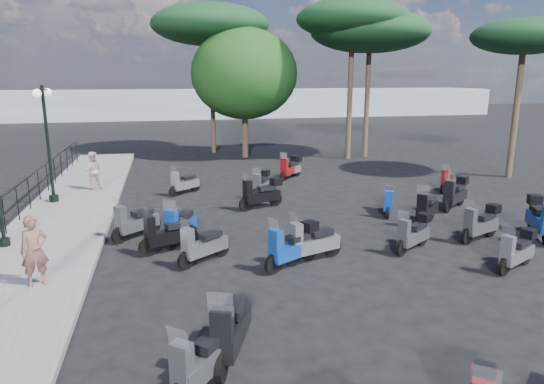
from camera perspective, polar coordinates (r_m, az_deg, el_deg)
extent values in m
plane|color=black|center=(12.51, 3.09, -8.08)|extent=(120.00, 120.00, 0.00)
cube|color=slate|center=(15.28, -24.55, -4.98)|extent=(3.00, 30.00, 0.15)
cylinder|color=black|center=(15.90, -28.99, -2.43)|extent=(0.04, 0.04, 1.10)
cylinder|color=black|center=(17.17, -27.75, -1.20)|extent=(0.04, 0.04, 1.10)
cylinder|color=black|center=(18.45, -26.68, -0.14)|extent=(0.04, 0.04, 1.10)
cylinder|color=black|center=(19.75, -25.75, 0.78)|extent=(0.04, 0.04, 1.10)
cylinder|color=black|center=(21.06, -24.93, 1.58)|extent=(0.04, 0.04, 1.10)
cylinder|color=black|center=(22.37, -24.21, 2.30)|extent=(0.04, 0.04, 1.10)
cylinder|color=black|center=(23.69, -23.56, 2.93)|extent=(0.04, 0.04, 1.10)
cylinder|color=black|center=(25.02, -22.99, 3.49)|extent=(0.04, 0.04, 1.10)
cylinder|color=black|center=(26.34, -22.47, 4.00)|extent=(0.04, 0.04, 1.10)
cylinder|color=black|center=(27.68, -22.00, 4.46)|extent=(0.04, 0.04, 1.10)
cylinder|color=black|center=(14.92, -28.95, -5.16)|extent=(0.29, 0.29, 0.21)
cylinder|color=black|center=(19.27, -24.27, -0.66)|extent=(0.33, 0.33, 0.25)
cylinder|color=black|center=(18.93, -24.84, 5.05)|extent=(0.11, 0.11, 4.13)
cylinder|color=black|center=(18.79, -25.43, 10.81)|extent=(0.19, 0.93, 0.04)
sphere|color=white|center=(19.22, -24.89, 10.59)|extent=(0.29, 0.29, 0.29)
sphere|color=white|center=(18.36, -25.93, 10.40)|extent=(0.29, 0.29, 0.29)
imported|color=brown|center=(11.69, -26.17, -6.23)|extent=(0.67, 0.57, 1.56)
imported|color=#C3A9A6|center=(20.65, -20.37, 2.39)|extent=(0.78, 0.63, 1.52)
cylinder|color=black|center=(8.26, -5.61, -18.53)|extent=(0.37, 0.43, 0.47)
cube|color=#404347|center=(7.79, -7.85, -19.24)|extent=(1.06, 1.20, 0.33)
cube|color=black|center=(7.76, -7.20, -16.97)|extent=(0.60, 0.64, 0.14)
cube|color=#404347|center=(7.26, -10.54, -19.43)|extent=(0.36, 0.35, 0.68)
plane|color=white|center=(7.00, -11.00, -16.62)|extent=(0.34, 0.29, 0.36)
cylinder|color=black|center=(12.07, -10.08, -7.92)|extent=(0.44, 0.36, 0.47)
cylinder|color=black|center=(12.78, -5.97, -6.55)|extent=(0.44, 0.36, 0.47)
cube|color=gray|center=(12.39, -7.82, -6.40)|extent=(1.22, 1.02, 0.33)
cube|color=black|center=(12.40, -7.28, -5.03)|extent=(0.64, 0.58, 0.14)
cube|color=gray|center=(11.96, -9.88, -5.82)|extent=(0.35, 0.36, 0.68)
plane|color=white|center=(11.79, -10.18, -3.88)|extent=(0.28, 0.34, 0.36)
cylinder|color=black|center=(13.12, -14.39, -6.32)|extent=(0.49, 0.27, 0.49)
cylinder|color=black|center=(13.53, -9.49, -5.46)|extent=(0.49, 0.27, 0.49)
cube|color=black|center=(13.27, -11.73, -5.11)|extent=(1.36, 0.79, 0.35)
cube|color=black|center=(13.24, -11.10, -3.82)|extent=(0.68, 0.50, 0.14)
cube|color=black|center=(13.00, -14.17, -4.32)|extent=(0.32, 0.36, 0.71)
plane|color=white|center=(12.85, -14.55, -2.42)|extent=(0.21, 0.39, 0.38)
cylinder|color=black|center=(14.30, -17.52, -4.88)|extent=(0.44, 0.39, 0.49)
cylinder|color=black|center=(14.99, -13.76, -3.78)|extent=(0.44, 0.39, 0.49)
cube|color=#404347|center=(14.61, -15.48, -3.59)|extent=(1.23, 1.12, 0.35)
cube|color=black|center=(14.63, -15.02, -2.37)|extent=(0.66, 0.63, 0.14)
cube|color=#404347|center=(14.21, -17.39, -3.01)|extent=(0.37, 0.38, 0.71)
plane|color=white|center=(14.05, -17.72, -1.28)|extent=(0.31, 0.34, 0.38)
cylinder|color=black|center=(19.24, -11.44, 0.10)|extent=(0.40, 0.34, 0.44)
cylinder|color=black|center=(19.93, -9.01, 0.67)|extent=(0.40, 0.34, 0.44)
cube|color=gray|center=(19.57, -10.12, 0.88)|extent=(1.13, 0.98, 0.31)
cube|color=black|center=(19.62, -9.81, 1.69)|extent=(0.60, 0.56, 0.13)
cube|color=gray|center=(19.19, -11.33, 1.36)|extent=(0.33, 0.34, 0.64)
plane|color=white|center=(19.08, -11.51, 2.54)|extent=(0.27, 0.32, 0.34)
cube|color=black|center=(7.53, 23.66, -19.21)|extent=(0.58, 0.64, 0.14)
plane|color=white|center=(6.64, 23.86, -19.52)|extent=(0.34, 0.28, 0.36)
cylinder|color=black|center=(7.95, -5.95, -19.67)|extent=(0.30, 0.54, 0.54)
cylinder|color=black|center=(9.06, -3.78, -15.12)|extent=(0.30, 0.54, 0.54)
cube|color=black|center=(8.44, -4.72, -15.89)|extent=(0.87, 1.49, 0.38)
cube|color=black|center=(8.46, -4.46, -13.42)|extent=(0.55, 0.74, 0.16)
cube|color=black|center=(7.75, -5.88, -16.14)|extent=(0.40, 0.35, 0.78)
plane|color=white|center=(7.46, -6.10, -13.04)|extent=(0.43, 0.23, 0.41)
cylinder|color=black|center=(11.64, 0.15, -8.46)|extent=(0.48, 0.34, 0.49)
cylinder|color=black|center=(12.46, 4.35, -6.98)|extent=(0.48, 0.34, 0.49)
cube|color=#123A95|center=(12.01, 2.51, -6.81)|extent=(1.33, 0.98, 0.35)
cube|color=black|center=(12.03, 3.11, -5.32)|extent=(0.69, 0.58, 0.14)
cube|color=#123A95|center=(11.52, 0.45, -6.17)|extent=(0.35, 0.38, 0.72)
plane|color=white|center=(11.34, 0.23, -4.03)|extent=(0.27, 0.38, 0.38)
cube|color=black|center=(12.26, 4.47, -4.07)|extent=(0.47, 0.46, 0.27)
cylinder|color=black|center=(13.44, -11.78, -5.67)|extent=(0.32, 0.50, 0.50)
cylinder|color=black|center=(14.51, -9.57, -4.11)|extent=(0.32, 0.50, 0.50)
cube|color=#123A95|center=(13.96, -10.58, -4.06)|extent=(0.94, 1.38, 0.36)
cube|color=black|center=(14.03, -10.32, -2.70)|extent=(0.57, 0.70, 0.15)
cube|color=#123A95|center=(13.36, -11.72, -3.59)|extent=(0.39, 0.35, 0.74)
plane|color=white|center=(13.18, -11.94, -1.71)|extent=(0.39, 0.26, 0.39)
cylinder|color=black|center=(18.43, -1.84, -0.22)|extent=(0.30, 0.43, 0.44)
cylinder|color=black|center=(19.45, -0.78, 0.51)|extent=(0.30, 0.43, 0.44)
cube|color=#404347|center=(18.94, -1.25, 0.67)|extent=(0.86, 1.19, 0.31)
cube|color=black|center=(19.03, -1.11, 1.53)|extent=(0.51, 0.61, 0.13)
cube|color=#404347|center=(18.40, -1.77, 1.10)|extent=(0.34, 0.31, 0.64)
plane|color=white|center=(18.27, -1.84, 2.33)|extent=(0.34, 0.24, 0.34)
cube|color=black|center=(19.34, -0.77, 2.22)|extent=(0.41, 0.42, 0.24)
cylinder|color=black|center=(13.19, 15.00, -6.37)|extent=(0.42, 0.32, 0.44)
cylinder|color=black|center=(14.12, 17.27, -5.19)|extent=(0.42, 0.32, 0.44)
cube|color=#404347|center=(13.63, 16.32, -5.05)|extent=(1.18, 0.92, 0.31)
cube|color=black|center=(13.69, 16.71, -3.87)|extent=(0.62, 0.53, 0.13)
cube|color=#404347|center=(13.11, 15.28, -4.53)|extent=(0.32, 0.34, 0.65)
plane|color=white|center=(12.95, 15.27, -2.84)|extent=(0.25, 0.33, 0.34)
cube|color=black|center=(13.96, 17.48, -2.87)|extent=(0.42, 0.42, 0.24)
cylinder|color=black|center=(12.10, 2.48, -7.58)|extent=(0.51, 0.26, 0.50)
cylinder|color=black|center=(12.81, 7.13, -6.46)|extent=(0.51, 0.26, 0.50)
cube|color=gray|center=(12.41, 5.09, -6.15)|extent=(1.39, 0.79, 0.35)
cube|color=black|center=(12.41, 5.77, -4.73)|extent=(0.69, 0.50, 0.15)
cube|color=gray|center=(11.98, 2.83, -5.36)|extent=(0.32, 0.37, 0.73)
plane|color=white|center=(11.80, 2.61, -3.27)|extent=(0.21, 0.40, 0.39)
cylinder|color=black|center=(16.88, -3.12, -1.44)|extent=(0.50, 0.26, 0.49)
cylinder|color=black|center=(17.49, 0.42, -0.88)|extent=(0.50, 0.26, 0.49)
cube|color=black|center=(17.16, -1.18, -0.54)|extent=(1.38, 0.78, 0.35)
cube|color=black|center=(17.18, -0.68, 0.47)|extent=(0.69, 0.50, 0.14)
cube|color=black|center=(16.80, -2.90, 0.16)|extent=(0.32, 0.37, 0.72)
plane|color=white|center=(16.67, -3.10, 1.68)|extent=(0.21, 0.40, 0.38)
cube|color=black|center=(17.35, 0.48, 1.23)|extent=(0.44, 0.43, 0.27)
cylinder|color=black|center=(21.80, 1.35, 1.95)|extent=(0.40, 0.36, 0.44)
cylinder|color=black|center=(22.70, 2.98, 2.40)|extent=(0.40, 0.36, 0.44)
cube|color=gray|center=(22.26, 2.25, 2.62)|extent=(1.12, 1.03, 0.32)
cube|color=black|center=(22.34, 2.49, 3.34)|extent=(0.60, 0.57, 0.13)
cube|color=gray|center=(21.78, 1.47, 3.08)|extent=(0.34, 0.34, 0.65)
plane|color=white|center=(21.67, 1.39, 4.15)|extent=(0.29, 0.31, 0.34)
cube|color=black|center=(22.61, 3.03, 3.89)|extent=(0.43, 0.43, 0.24)
cylinder|color=black|center=(12.79, 25.64, -7.92)|extent=(0.44, 0.28, 0.44)
cylinder|color=black|center=(13.74, 27.68, -6.69)|extent=(0.44, 0.28, 0.44)
cube|color=gray|center=(13.25, 26.86, -6.56)|extent=(1.21, 0.81, 0.31)
cube|color=black|center=(13.31, 27.26, -5.36)|extent=(0.62, 0.49, 0.13)
cube|color=gray|center=(12.71, 25.98, -6.06)|extent=(0.30, 0.34, 0.64)
plane|color=white|center=(12.54, 26.06, -4.34)|extent=(0.22, 0.34, 0.34)
cube|color=black|center=(13.58, 27.98, -4.34)|extent=(0.41, 0.40, 0.24)
cylinder|color=black|center=(14.65, 21.99, -4.85)|extent=(0.47, 0.27, 0.46)
cylinder|color=black|center=(15.61, 24.35, -3.98)|extent=(0.47, 0.27, 0.46)
cube|color=#404347|center=(15.12, 23.37, -3.74)|extent=(1.29, 0.78, 0.33)
cube|color=black|center=(15.18, 23.79, -2.65)|extent=(0.65, 0.49, 0.14)
cube|color=#404347|center=(14.59, 22.31, -3.13)|extent=(0.31, 0.35, 0.68)
plane|color=white|center=(14.43, 22.34, -1.51)|extent=(0.21, 0.37, 0.36)
cube|color=black|center=(15.46, 24.61, -1.78)|extent=(0.42, 0.41, 0.25)
cylinder|color=black|center=(16.43, 13.47, -2.35)|extent=(0.27, 0.42, 0.42)
cylinder|color=black|center=(17.45, 13.52, -1.42)|extent=(0.27, 0.42, 0.42)
cube|color=#123A95|center=(16.94, 13.53, -1.32)|extent=(0.78, 1.16, 0.30)
cube|color=black|center=(17.03, 13.58, -0.39)|extent=(0.47, 0.59, 0.12)
cube|color=#123A95|center=(16.40, 13.55, -0.92)|extent=(0.32, 0.29, 0.62)
plane|color=white|center=(16.25, 13.63, 0.39)|extent=(0.33, 0.21, 0.33)
cube|color=black|center=(17.34, 13.63, 0.39)|extent=(0.39, 0.39, 0.23)
cylinder|color=black|center=(21.56, 1.34, 1.86)|extent=(0.38, 0.43, 0.47)
cylinder|color=black|center=(22.61, 2.63, 2.40)|extent=(0.38, 0.43, 0.47)
cube|color=maroon|center=(22.09, 2.06, 2.61)|extent=(1.07, 1.21, 0.34)
cube|color=black|center=(22.19, 2.25, 3.38)|extent=(0.60, 0.65, 0.14)
cube|color=maroon|center=(21.54, 1.44, 3.08)|extent=(0.37, 0.36, 0.69)
plane|color=white|center=(21.41, 1.37, 4.22)|extent=(0.34, 0.30, 0.37)
cube|color=black|center=(22.52, 2.67, 3.98)|extent=(0.46, 0.46, 0.26)
cylinder|color=black|center=(16.72, 28.28, -3.17)|extent=(0.31, 0.53, 0.53)
cube|color=#123A95|center=(16.11, 28.97, -3.10)|extent=(0.92, 1.47, 0.38)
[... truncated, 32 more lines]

